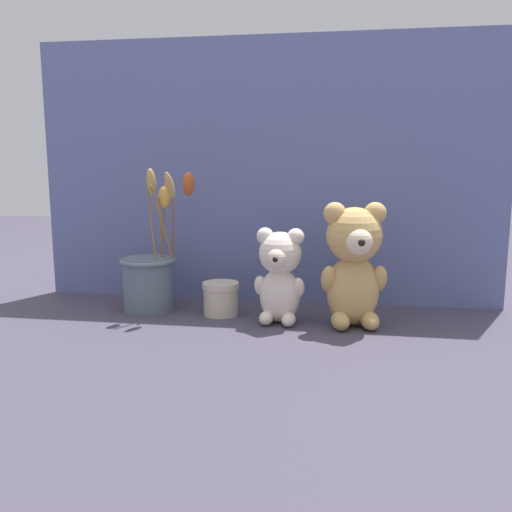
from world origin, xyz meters
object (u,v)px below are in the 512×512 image
Objects in this scene: teddy_bear_large at (354,262)px; decorative_tin_tall at (221,298)px; teddy_bear_medium at (280,274)px; flower_vase at (150,274)px.

decorative_tin_tall is at bearing 172.57° from teddy_bear_large.
flower_vase is (-0.29, 0.05, -0.02)m from teddy_bear_medium.
flower_vase reaches higher than decorative_tin_tall.
teddy_bear_medium is 2.49× the size of decorative_tin_tall.
teddy_bear_medium is at bearing -179.35° from teddy_bear_large.
decorative_tin_tall is (-0.13, 0.04, -0.07)m from teddy_bear_medium.
teddy_bear_medium is at bearing -10.06° from flower_vase.
flower_vase is at bearing 173.47° from teddy_bear_large.
teddy_bear_large is 0.79× the size of flower_vase.
flower_vase is at bearing 175.01° from decorative_tin_tall.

